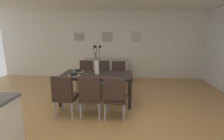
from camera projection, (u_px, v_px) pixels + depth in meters
ground_plane at (97, 114)px, 3.64m from camera, size 9.00×9.00×0.00m
back_wall_panel at (110, 45)px, 6.52m from camera, size 9.00×0.10×2.60m
dining_table at (97, 77)px, 4.23m from camera, size 1.80×0.94×0.74m
dining_chair_near_left at (64, 94)px, 3.45m from camera, size 0.46×0.46×0.92m
dining_chair_near_right at (86, 74)px, 5.17m from camera, size 0.46×0.46×0.92m
dining_chair_far_left at (90, 95)px, 3.41m from camera, size 0.47×0.47×0.92m
dining_chair_far_right at (102, 74)px, 5.13m from camera, size 0.45×0.45×0.92m
dining_chair_mid_left at (115, 96)px, 3.35m from camera, size 0.46×0.46×0.92m
dining_chair_mid_right at (119, 75)px, 5.06m from camera, size 0.46×0.46×0.92m
centerpiece_vase at (97, 63)px, 4.15m from camera, size 0.21×0.23×0.73m
placemat_near_left at (74, 75)px, 4.05m from camera, size 0.32×0.32×0.01m
bowl_near_left at (74, 74)px, 4.04m from camera, size 0.17×0.17×0.07m
placemat_near_right at (79, 72)px, 4.46m from camera, size 0.32×0.32×0.01m
bowl_near_right at (79, 70)px, 4.45m from camera, size 0.17×0.17×0.07m
sofa at (106, 74)px, 6.16m from camera, size 1.70×0.84×0.80m
framed_picture_left at (79, 37)px, 6.48m from camera, size 0.42×0.03×0.33m
framed_picture_center at (107, 37)px, 6.39m from camera, size 0.43×0.03×0.38m
framed_picture_right at (136, 37)px, 6.30m from camera, size 0.35×0.03×0.40m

